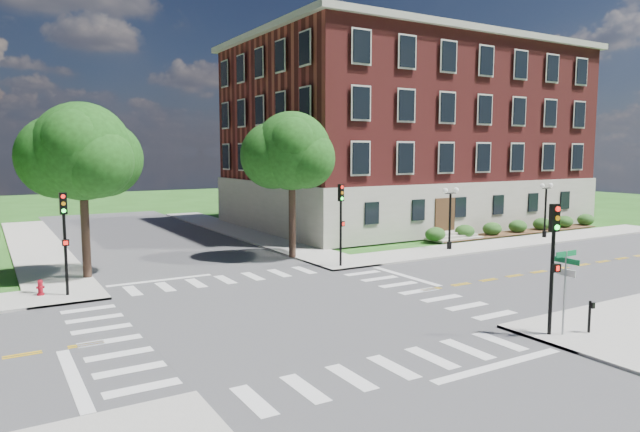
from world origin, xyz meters
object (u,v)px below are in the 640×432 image
traffic_signal_nw (64,230)px  traffic_signal_se (553,252)px  twin_lamp_west (450,214)px  street_sign_pole (565,276)px  twin_lamp_east (546,207)px  push_button_post (590,315)px  fire_hydrant (40,288)px  traffic_signal_ne (341,214)px

traffic_signal_nw → traffic_signal_se: bearing=-46.6°
traffic_signal_nw → twin_lamp_west: size_ratio=1.13×
traffic_signal_nw → twin_lamp_west: traffic_signal_nw is taller
traffic_signal_se → street_sign_pole: size_ratio=1.55×
twin_lamp_east → street_sign_pole: bearing=-140.7°
traffic_signal_nw → twin_lamp_east: bearing=1.0°
twin_lamp_east → push_button_post: twin_lamp_east is taller
traffic_signal_nw → twin_lamp_east: size_ratio=1.13×
push_button_post → fire_hydrant: push_button_post is taller
fire_hydrant → street_sign_pole: bearing=-45.4°
twin_lamp_west → street_sign_pole: bearing=-120.8°
traffic_signal_ne → push_button_post: (1.15, -15.19, -2.39)m
traffic_signal_se → traffic_signal_nw: bearing=133.4°
street_sign_pole → fire_hydrant: street_sign_pole is taller
twin_lamp_west → fire_hydrant: (-25.39, 0.22, -2.06)m
fire_hydrant → twin_lamp_east: bearing=0.0°
push_button_post → traffic_signal_se: bearing=156.5°
traffic_signal_nw → twin_lamp_west: (24.30, 0.38, -0.66)m
fire_hydrant → push_button_post: bearing=-44.2°
push_button_post → twin_lamp_east: bearing=41.5°
traffic_signal_se → twin_lamp_east: bearing=38.3°
street_sign_pole → fire_hydrant: size_ratio=4.13×
traffic_signal_nw → push_button_post: 22.59m
traffic_signal_se → twin_lamp_west: (9.86, 15.65, -0.66)m
traffic_signal_se → street_sign_pole: bearing=-34.5°
traffic_signal_ne → traffic_signal_nw: same height
traffic_signal_se → traffic_signal_ne: bearing=88.9°
traffic_signal_nw → push_button_post: traffic_signal_nw is taller
twin_lamp_west → traffic_signal_se: bearing=-122.2°
twin_lamp_west → twin_lamp_east: (10.24, 0.23, 0.00)m
twin_lamp_east → fire_hydrant: (-35.63, -0.02, -2.06)m
traffic_signal_nw → fire_hydrant: 2.99m
traffic_signal_se → twin_lamp_east: traffic_signal_se is taller
traffic_signal_nw → street_sign_pole: (14.83, -15.54, -0.88)m
twin_lamp_west → fire_hydrant: 25.47m
push_button_post → twin_lamp_west: bearing=62.6°
traffic_signal_nw → fire_hydrant: bearing=151.4°
street_sign_pole → push_button_post: street_sign_pole is taller
twin_lamp_east → street_sign_pole: size_ratio=1.36×
traffic_signal_se → twin_lamp_west: 18.51m
traffic_signal_ne → street_sign_pole: bearing=-89.6°
traffic_signal_se → push_button_post: 2.85m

